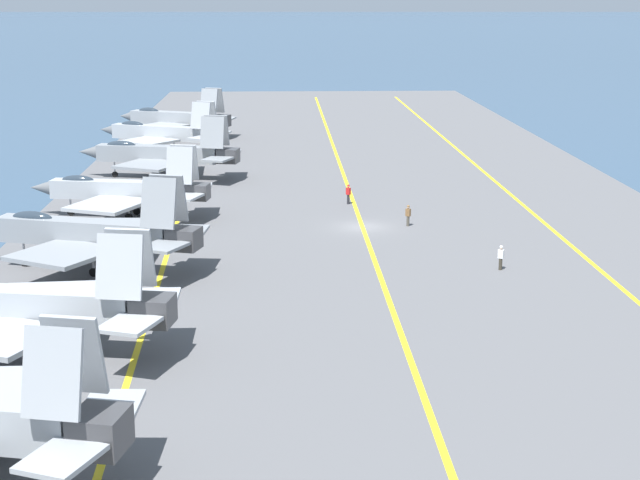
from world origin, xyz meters
The scene contains 14 objects.
ground_plane centered at (0.00, 0.00, 0.00)m, with size 2000.00×2000.00×0.00m, color #334C66.
carrier_deck centered at (0.00, 0.00, 0.20)m, with size 226.28×55.06×0.40m, color #565659.
deck_stripe_foul_line centered at (0.00, -15.14, 0.40)m, with size 203.66×0.36×0.01m, color yellow.
deck_stripe_centerline centered at (0.00, 0.00, 0.40)m, with size 203.66×0.36×0.01m, color yellow.
deck_stripe_edge_line centered at (0.00, 15.14, 0.40)m, with size 203.66×0.36×0.01m, color yellow.
parked_jet_third centered at (-27.98, 20.09, 3.11)m, with size 12.42×16.86×6.84m.
parked_jet_fourth centered at (-12.20, 19.62, 3.10)m, with size 13.56×16.68×6.85m.
parked_jet_fifth centered at (4.34, 19.81, 2.75)m, with size 14.09×15.59×6.23m.
parked_jet_sixth centered at (22.02, 18.66, 2.96)m, with size 13.37×16.87×6.56m.
parked_jet_seventh centered at (37.79, 20.29, 2.92)m, with size 12.69×16.15×6.38m.
parked_jet_eighth centered at (51.99, 20.26, 2.85)m, with size 11.92×15.96×6.56m.
crew_brown_vest centered at (0.14, -3.73, 1.36)m, with size 0.44×0.46×1.75m.
crew_white_vest centered at (-13.08, -8.39, 1.35)m, with size 0.42×0.46×1.74m.
crew_red_vest centered at (8.89, 0.53, 1.39)m, with size 0.45×0.45×1.80m.
Camera 1 is at (-77.11, 6.66, 18.84)m, focal length 55.00 mm.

